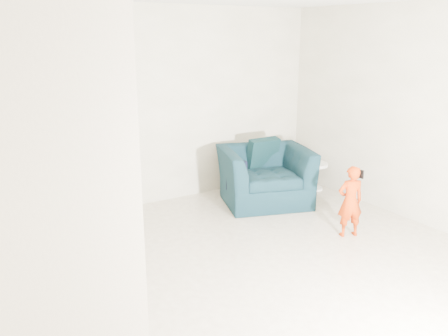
{
  "coord_description": "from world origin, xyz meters",
  "views": [
    {
      "loc": [
        -2.54,
        -3.21,
        2.33
      ],
      "look_at": [
        0.15,
        1.2,
        0.85
      ],
      "focal_mm": 38.0,
      "sensor_mm": 36.0,
      "label": 1
    }
  ],
  "objects_px": {
    "armchair": "(265,176)",
    "toddler": "(350,201)",
    "side_table": "(314,172)",
    "staircase": "(35,215)"
  },
  "relations": [
    {
      "from": "toddler",
      "to": "side_table",
      "type": "xyz_separation_m",
      "value": [
        0.81,
        1.53,
        -0.15
      ]
    },
    {
      "from": "armchair",
      "to": "toddler",
      "type": "distance_m",
      "value": 1.47
    },
    {
      "from": "toddler",
      "to": "armchair",
      "type": "bearing_deg",
      "value": -64.58
    },
    {
      "from": "armchair",
      "to": "toddler",
      "type": "relative_size",
      "value": 1.4
    },
    {
      "from": "armchair",
      "to": "toddler",
      "type": "bearing_deg",
      "value": -65.2
    },
    {
      "from": "armchair",
      "to": "side_table",
      "type": "height_order",
      "value": "armchair"
    },
    {
      "from": "armchair",
      "to": "staircase",
      "type": "relative_size",
      "value": 0.33
    },
    {
      "from": "armchair",
      "to": "side_table",
      "type": "xyz_separation_m",
      "value": [
        0.98,
        0.07,
        -0.11
      ]
    },
    {
      "from": "armchair",
      "to": "toddler",
      "type": "xyz_separation_m",
      "value": [
        0.17,
        -1.46,
        0.04
      ]
    },
    {
      "from": "toddler",
      "to": "staircase",
      "type": "relative_size",
      "value": 0.24
    }
  ]
}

